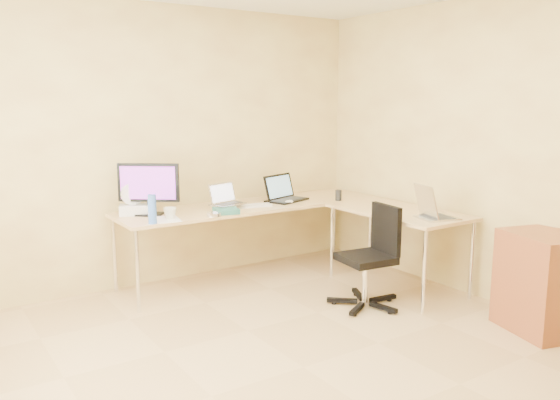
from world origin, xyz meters
TOP-DOWN VIEW (x-y plane):
  - floor at (0.00, 0.00)m, footprint 4.50×4.50m
  - wall_back at (0.00, 2.25)m, footprint 4.50×0.00m
  - wall_right at (2.10, 0.00)m, footprint 0.00×4.50m
  - desk_main at (0.72, 1.85)m, footprint 2.65×0.70m
  - desk_return at (1.70, 0.85)m, footprint 0.70×1.30m
  - monitor at (-0.29, 1.91)m, footprint 0.53×0.47m
  - book_stack at (0.32, 1.64)m, footprint 0.25×0.30m
  - laptop_center at (0.40, 1.75)m, footprint 0.36×0.31m
  - laptop_black at (1.12, 1.82)m, footprint 0.49×0.42m
  - keyboard at (0.63, 1.75)m, footprint 0.45×0.22m
  - mouse at (1.05, 1.69)m, footprint 0.09×0.06m
  - mug at (-0.22, 1.63)m, footprint 0.14×0.14m
  - cd_stack at (0.16, 1.55)m, footprint 0.15×0.15m
  - water_bottle at (-0.40, 1.56)m, footprint 0.09×0.09m
  - papers at (-0.24, 1.64)m, footprint 0.25×0.32m
  - white_box at (-0.40, 2.00)m, footprint 0.29×0.25m
  - desk_fan at (-0.40, 2.05)m, footprint 0.22×0.22m
  - black_cup at (1.56, 1.55)m, footprint 0.07×0.07m
  - laptop_return at (1.69, 0.40)m, footprint 0.42×0.37m
  - office_chair at (1.10, 0.63)m, footprint 0.58×0.58m
  - cabinet at (1.85, -0.50)m, footprint 0.60×0.67m

SIDE VIEW (x-z plane):
  - floor at x=0.00m, z-range 0.00..0.00m
  - cabinet at x=1.85m, z-range -0.04..0.76m
  - desk_main at x=0.72m, z-range 0.00..0.73m
  - desk_return at x=1.70m, z-range 0.00..0.73m
  - office_chair at x=1.10m, z-range 0.07..0.93m
  - papers at x=-0.24m, z-range 0.73..0.74m
  - keyboard at x=0.63m, z-range 0.73..0.75m
  - cd_stack at x=0.16m, z-range 0.73..0.76m
  - mouse at x=1.05m, z-range 0.73..0.76m
  - book_stack at x=0.32m, z-range 0.73..0.77m
  - white_box at x=-0.40m, z-range 0.73..0.82m
  - mug at x=-0.22m, z-range 0.73..0.83m
  - black_cup at x=1.56m, z-range 0.73..0.84m
  - laptop_return at x=1.69m, z-range 0.73..0.97m
  - water_bottle at x=-0.40m, z-range 0.73..0.97m
  - desk_fan at x=-0.40m, z-range 0.73..0.99m
  - laptop_black at x=1.12m, z-range 0.73..0.99m
  - laptop_center at x=0.40m, z-range 0.77..0.97m
  - monitor at x=-0.29m, z-range 0.73..1.19m
  - wall_back at x=0.00m, z-range -0.95..3.55m
  - wall_right at x=2.10m, z-range -0.95..3.55m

